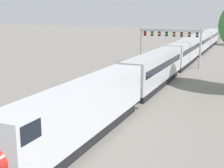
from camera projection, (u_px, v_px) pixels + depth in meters
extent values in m
plane|color=gray|center=(36.00, 154.00, 23.90)|extent=(400.00, 400.00, 0.00)
cube|color=slate|center=(192.00, 56.00, 77.07)|extent=(0.07, 200.00, 0.16)
cube|color=slate|center=(198.00, 56.00, 76.51)|extent=(0.07, 200.00, 0.16)
cube|color=#473828|center=(73.00, 148.00, 24.90)|extent=(2.60, 0.24, 0.10)
cube|color=#473828|center=(95.00, 131.00, 28.48)|extent=(2.60, 0.24, 0.10)
cube|color=#473828|center=(113.00, 118.00, 32.06)|extent=(2.60, 0.24, 0.10)
cube|color=#473828|center=(127.00, 107.00, 35.64)|extent=(2.60, 0.24, 0.10)
cube|color=#473828|center=(139.00, 98.00, 39.22)|extent=(2.60, 0.24, 0.10)
cube|color=#473828|center=(149.00, 91.00, 42.80)|extent=(2.60, 0.24, 0.10)
cube|color=#473828|center=(157.00, 85.00, 46.37)|extent=(2.60, 0.24, 0.10)
cube|color=#473828|center=(164.00, 80.00, 49.95)|extent=(2.60, 0.24, 0.10)
cube|color=#473828|center=(170.00, 75.00, 53.53)|extent=(2.60, 0.24, 0.10)
cube|color=#473828|center=(175.00, 71.00, 57.11)|extent=(2.60, 0.24, 0.10)
cube|color=#473828|center=(180.00, 68.00, 60.69)|extent=(2.60, 0.24, 0.10)
cube|color=#473828|center=(184.00, 65.00, 64.27)|extent=(2.60, 0.24, 0.10)
cube|color=#473828|center=(188.00, 62.00, 67.85)|extent=(2.60, 0.24, 0.10)
cube|color=#473828|center=(191.00, 59.00, 71.43)|extent=(2.60, 0.24, 0.10)
cube|color=#473828|center=(194.00, 57.00, 75.00)|extent=(2.60, 0.24, 0.10)
cube|color=#473828|center=(197.00, 55.00, 78.58)|extent=(2.60, 0.24, 0.10)
cube|color=#473828|center=(199.00, 53.00, 82.16)|extent=(2.60, 0.24, 0.10)
cube|color=#473828|center=(201.00, 51.00, 85.74)|extent=(2.60, 0.24, 0.10)
cube|color=#473828|center=(204.00, 50.00, 89.32)|extent=(2.60, 0.24, 0.10)
cube|color=#473828|center=(206.00, 48.00, 92.90)|extent=(2.60, 0.24, 0.10)
cube|color=#473828|center=(207.00, 47.00, 96.48)|extent=(2.60, 0.24, 0.10)
cube|color=#473828|center=(209.00, 46.00, 100.06)|extent=(2.60, 0.24, 0.10)
cube|color=#473828|center=(211.00, 45.00, 103.63)|extent=(2.60, 0.24, 0.10)
cube|color=#473828|center=(212.00, 43.00, 107.21)|extent=(2.60, 0.24, 0.10)
cube|color=#473828|center=(213.00, 42.00, 110.79)|extent=(2.60, 0.24, 0.10)
cube|color=#473828|center=(215.00, 41.00, 114.37)|extent=(2.60, 0.24, 0.10)
cube|color=#473828|center=(216.00, 41.00, 117.95)|extent=(2.60, 0.24, 0.10)
cube|color=#473828|center=(217.00, 40.00, 121.53)|extent=(2.60, 0.24, 0.10)
cube|color=#473828|center=(218.00, 39.00, 125.11)|extent=(2.60, 0.24, 0.10)
cube|color=#473828|center=(219.00, 38.00, 128.69)|extent=(2.60, 0.24, 0.10)
cube|color=#473828|center=(220.00, 37.00, 132.26)|extent=(2.60, 0.24, 0.10)
cube|color=#473828|center=(221.00, 37.00, 135.84)|extent=(2.60, 0.24, 0.10)
cube|color=#473828|center=(222.00, 36.00, 139.42)|extent=(2.60, 0.24, 0.10)
cube|color=#473828|center=(223.00, 36.00, 143.00)|extent=(2.60, 0.24, 0.10)
cube|color=#473828|center=(223.00, 35.00, 146.58)|extent=(2.60, 0.24, 0.10)
cube|color=#473828|center=(224.00, 34.00, 150.16)|extent=(2.60, 0.24, 0.10)
cube|color=slate|center=(145.00, 67.00, 61.31)|extent=(0.07, 160.00, 0.16)
cube|color=slate|center=(152.00, 67.00, 60.75)|extent=(0.07, 160.00, 0.16)
cube|color=#473828|center=(16.00, 137.00, 27.04)|extent=(2.60, 0.24, 0.10)
cube|color=#473828|center=(44.00, 123.00, 30.62)|extent=(2.60, 0.24, 0.10)
cube|color=#473828|center=(66.00, 111.00, 34.20)|extent=(2.60, 0.24, 0.10)
cube|color=#473828|center=(84.00, 102.00, 37.78)|extent=(2.60, 0.24, 0.10)
cube|color=#473828|center=(99.00, 94.00, 41.35)|extent=(2.60, 0.24, 0.10)
cube|color=#473828|center=(111.00, 87.00, 44.93)|extent=(2.60, 0.24, 0.10)
cube|color=#473828|center=(122.00, 82.00, 48.51)|extent=(2.60, 0.24, 0.10)
cube|color=#473828|center=(131.00, 77.00, 52.09)|extent=(2.60, 0.24, 0.10)
cube|color=#473828|center=(139.00, 73.00, 55.67)|extent=(2.60, 0.24, 0.10)
cube|color=#473828|center=(146.00, 69.00, 59.25)|extent=(2.60, 0.24, 0.10)
cube|color=#473828|center=(152.00, 66.00, 62.83)|extent=(2.60, 0.24, 0.10)
cube|color=#473828|center=(157.00, 63.00, 66.41)|extent=(2.60, 0.24, 0.10)
cube|color=#473828|center=(162.00, 60.00, 69.98)|extent=(2.60, 0.24, 0.10)
cube|color=#473828|center=(167.00, 58.00, 73.56)|extent=(2.60, 0.24, 0.10)
cube|color=#473828|center=(171.00, 56.00, 77.14)|extent=(2.60, 0.24, 0.10)
cube|color=#473828|center=(174.00, 54.00, 80.72)|extent=(2.60, 0.24, 0.10)
cube|color=#473828|center=(178.00, 52.00, 84.30)|extent=(2.60, 0.24, 0.10)
cube|color=#473828|center=(181.00, 50.00, 87.88)|extent=(2.60, 0.24, 0.10)
cube|color=#473828|center=(184.00, 49.00, 91.46)|extent=(2.60, 0.24, 0.10)
cube|color=#473828|center=(186.00, 47.00, 95.03)|extent=(2.60, 0.24, 0.10)
cube|color=#473828|center=(189.00, 46.00, 98.61)|extent=(2.60, 0.24, 0.10)
cube|color=#473828|center=(191.00, 45.00, 102.19)|extent=(2.60, 0.24, 0.10)
cube|color=#473828|center=(193.00, 44.00, 105.77)|extent=(2.60, 0.24, 0.10)
cube|color=#473828|center=(195.00, 43.00, 109.35)|extent=(2.60, 0.24, 0.10)
cube|color=#473828|center=(197.00, 42.00, 112.93)|extent=(2.60, 0.24, 0.10)
cube|color=#473828|center=(199.00, 41.00, 116.51)|extent=(2.60, 0.24, 0.10)
cube|color=#473828|center=(201.00, 40.00, 120.09)|extent=(2.60, 0.24, 0.10)
cube|color=#473828|center=(202.00, 39.00, 123.66)|extent=(2.60, 0.24, 0.10)
cube|color=#473828|center=(204.00, 38.00, 127.24)|extent=(2.60, 0.24, 0.10)
cube|color=#473828|center=(205.00, 38.00, 130.82)|extent=(2.60, 0.24, 0.10)
cube|color=silver|center=(84.00, 106.00, 26.04)|extent=(3.00, 19.94, 3.80)
cube|color=black|center=(9.00, 128.00, 17.94)|extent=(3.04, 1.80, 1.10)
cube|color=black|center=(85.00, 134.00, 26.56)|extent=(2.52, 17.94, 1.00)
cube|color=#B7BABF|center=(155.00, 67.00, 44.77)|extent=(3.00, 19.94, 3.80)
cube|color=black|center=(155.00, 64.00, 44.68)|extent=(3.04, 18.34, 0.90)
cube|color=black|center=(155.00, 83.00, 45.30)|extent=(2.52, 17.94, 1.00)
cube|color=#B7BABF|center=(184.00, 51.00, 63.50)|extent=(3.00, 19.94, 3.80)
cube|color=black|center=(185.00, 49.00, 63.41)|extent=(3.04, 18.34, 0.90)
cube|color=black|center=(184.00, 62.00, 64.03)|extent=(2.52, 17.94, 1.00)
cube|color=#B7BABF|center=(200.00, 42.00, 82.23)|extent=(3.00, 19.94, 3.80)
cube|color=black|center=(200.00, 40.00, 82.14)|extent=(3.04, 18.34, 0.90)
cube|color=black|center=(200.00, 51.00, 82.76)|extent=(2.52, 17.94, 1.00)
cube|color=#B7BABF|center=(210.00, 36.00, 100.96)|extent=(3.00, 19.94, 3.80)
cube|color=black|center=(210.00, 35.00, 100.87)|extent=(3.04, 18.34, 0.90)
cube|color=black|center=(210.00, 44.00, 101.49)|extent=(2.52, 17.94, 1.00)
cylinder|color=#999BA0|center=(141.00, 46.00, 63.63)|extent=(0.36, 0.36, 7.56)
cylinder|color=#999BA0|center=(200.00, 48.00, 59.16)|extent=(0.36, 0.36, 7.56)
cube|color=#999BA0|center=(170.00, 30.00, 60.69)|extent=(12.10, 0.36, 0.50)
cube|color=black|center=(145.00, 33.00, 62.85)|extent=(0.44, 0.32, 0.90)
sphere|color=red|center=(145.00, 33.00, 62.68)|extent=(0.28, 0.28, 0.28)
cube|color=black|center=(152.00, 34.00, 62.29)|extent=(0.44, 0.32, 0.90)
sphere|color=yellow|center=(152.00, 34.00, 62.12)|extent=(0.28, 0.28, 0.28)
cube|color=black|center=(159.00, 34.00, 61.73)|extent=(0.44, 0.32, 0.90)
sphere|color=yellow|center=(159.00, 34.00, 61.56)|extent=(0.28, 0.28, 0.28)
cube|color=black|center=(167.00, 34.00, 61.17)|extent=(0.44, 0.32, 0.90)
sphere|color=green|center=(166.00, 34.00, 61.00)|extent=(0.28, 0.28, 0.28)
cube|color=black|center=(174.00, 34.00, 60.61)|extent=(0.44, 0.32, 0.90)
sphere|color=yellow|center=(174.00, 34.00, 60.44)|extent=(0.28, 0.28, 0.28)
cube|color=black|center=(182.00, 34.00, 60.06)|extent=(0.44, 0.32, 0.90)
sphere|color=red|center=(181.00, 34.00, 59.89)|extent=(0.28, 0.28, 0.28)
cube|color=black|center=(189.00, 35.00, 59.50)|extent=(0.44, 0.32, 0.90)
sphere|color=yellow|center=(189.00, 35.00, 59.33)|extent=(0.28, 0.28, 0.28)
cube|color=black|center=(197.00, 35.00, 58.94)|extent=(0.44, 0.32, 0.90)
sphere|color=yellow|center=(197.00, 35.00, 58.77)|extent=(0.28, 0.28, 0.28)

